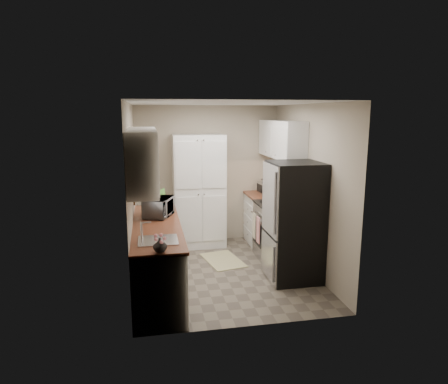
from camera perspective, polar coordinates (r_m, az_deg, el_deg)
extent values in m
plane|color=#665B4C|center=(6.17, -0.02, -11.31)|extent=(3.20, 3.20, 0.00)
cube|color=#C0B29B|center=(7.36, -2.35, 2.51)|extent=(2.60, 0.04, 2.50)
cube|color=#C0B29B|center=(4.29, 3.99, -3.90)|extent=(2.60, 0.04, 2.50)
cube|color=#C0B29B|center=(5.71, -12.94, -0.32)|extent=(0.04, 3.20, 2.50)
cube|color=#C0B29B|center=(6.18, 11.90, 0.58)|extent=(0.04, 3.20, 2.50)
cube|color=silver|center=(5.70, -0.02, 12.58)|extent=(2.60, 3.20, 0.04)
cube|color=white|center=(4.88, -11.53, 4.69)|extent=(0.33, 1.60, 0.70)
cube|color=white|center=(6.80, 8.14, 7.11)|extent=(0.33, 1.55, 0.58)
cube|color=#99999E|center=(6.42, 8.76, 3.52)|extent=(0.45, 0.76, 0.13)
cube|color=#B7B7BC|center=(4.68, -9.41, -6.88)|extent=(0.45, 0.40, 0.02)
cube|color=brown|center=(5.92, -12.70, -0.60)|extent=(0.02, 0.22, 0.22)
cube|color=white|center=(7.10, -3.59, 0.13)|extent=(0.90, 0.55, 2.00)
cube|color=white|center=(5.52, -9.45, -9.36)|extent=(0.60, 2.30, 0.88)
cube|color=brown|center=(5.37, -9.61, -4.77)|extent=(0.63, 2.33, 0.04)
cube|color=white|center=(7.35, 5.85, -4.01)|extent=(0.60, 0.80, 0.88)
cube|color=brown|center=(7.24, 5.92, -0.50)|extent=(0.63, 0.83, 0.04)
cube|color=#B7B7BC|center=(6.61, 7.67, -5.72)|extent=(0.64, 0.76, 0.90)
cube|color=black|center=(6.49, 7.77, -1.79)|extent=(0.66, 0.78, 0.03)
cube|color=black|center=(6.57, 10.20, -0.78)|extent=(0.06, 0.76, 0.22)
cube|color=pink|center=(6.35, 4.90, -5.43)|extent=(0.01, 0.16, 0.42)
cube|color=beige|center=(6.57, 4.34, -4.85)|extent=(0.01, 0.16, 0.42)
cube|color=#B7B7BC|center=(5.77, 9.99, -4.19)|extent=(0.70, 0.72, 1.70)
imported|color=silver|center=(5.73, -9.33, -2.16)|extent=(0.48, 0.57, 0.27)
cylinder|color=black|center=(6.07, -9.49, -1.32)|extent=(0.07, 0.07, 0.28)
imported|color=beige|center=(4.31, -9.14, -7.48)|extent=(0.20, 0.20, 0.15)
cube|color=#4A8F32|center=(6.31, -8.76, -0.86)|extent=(0.11, 0.21, 0.28)
cube|color=#BBBDC1|center=(7.34, 6.10, 0.59)|extent=(0.29, 0.35, 0.20)
cube|color=#C7C085|center=(6.60, -0.15, -9.71)|extent=(0.68, 0.92, 0.01)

